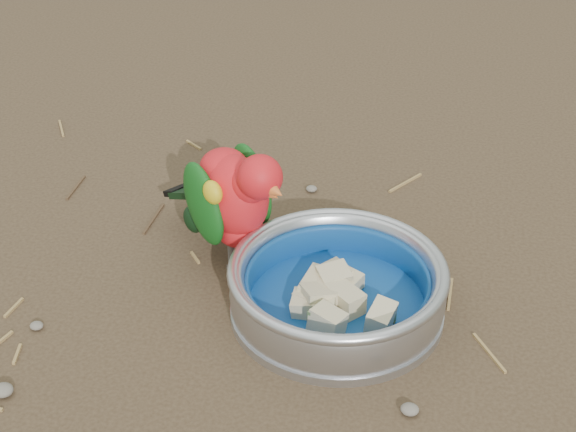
# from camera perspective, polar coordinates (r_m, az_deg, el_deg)

# --- Properties ---
(ground) EXTENTS (60.00, 60.00, 0.00)m
(ground) POSITION_cam_1_polar(r_m,az_deg,el_deg) (0.91, -3.80, -8.28)
(ground) COLOR #463524
(food_bowl) EXTENTS (0.23, 0.23, 0.02)m
(food_bowl) POSITION_cam_1_polar(r_m,az_deg,el_deg) (0.94, 3.16, -5.89)
(food_bowl) COLOR #B2B2BA
(food_bowl) RESTS_ON ground
(bowl_wall) EXTENTS (0.23, 0.23, 0.04)m
(bowl_wall) POSITION_cam_1_polar(r_m,az_deg,el_deg) (0.92, 3.22, -4.44)
(bowl_wall) COLOR #B2B2BA
(bowl_wall) RESTS_ON food_bowl
(fruit_wedges) EXTENTS (0.14, 0.14, 0.03)m
(fruit_wedges) POSITION_cam_1_polar(r_m,az_deg,el_deg) (0.93, 3.21, -4.78)
(fruit_wedges) COLOR #CABA8F
(fruit_wedges) RESTS_ON food_bowl
(lory_parrot) EXTENTS (0.20, 0.19, 0.15)m
(lory_parrot) POSITION_cam_1_polar(r_m,az_deg,el_deg) (0.98, -3.45, 0.66)
(lory_parrot) COLOR red
(lory_parrot) RESTS_ON ground
(ground_debris) EXTENTS (0.90, 0.80, 0.01)m
(ground_debris) POSITION_cam_1_polar(r_m,az_deg,el_deg) (0.93, -4.93, -7.03)
(ground_debris) COLOR olive
(ground_debris) RESTS_ON ground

